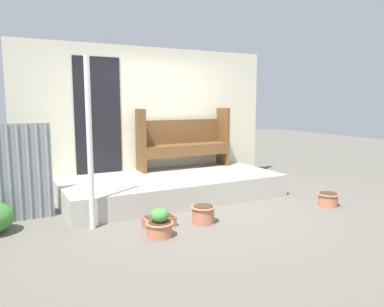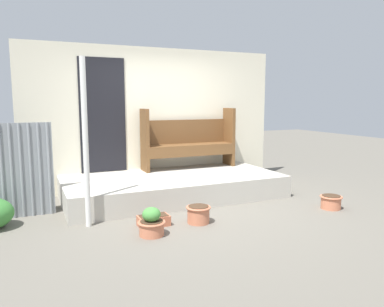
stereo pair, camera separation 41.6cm
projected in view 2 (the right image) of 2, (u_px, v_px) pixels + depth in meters
ground_plane at (192, 210)px, 5.63m from camera, size 24.00×24.00×0.00m
porch_slab at (173, 186)px, 6.38m from camera, size 3.63×1.70×0.37m
house_wall at (154, 118)px, 7.00m from camera, size 4.83×0.08×2.60m
support_post at (85, 144)px, 4.77m from camera, size 0.07×0.07×2.18m
bench at (188, 139)px, 7.06m from camera, size 1.78×0.41×1.12m
flower_pot_left at (152, 223)px, 4.56m from camera, size 0.34×0.34×0.35m
flower_pot_middle at (198, 214)px, 5.03m from camera, size 0.34×0.34×0.23m
flower_pot_right at (331, 201)px, 5.70m from camera, size 0.34×0.34×0.21m
planter_box_rect at (154, 220)px, 4.93m from camera, size 0.41×0.23×0.14m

